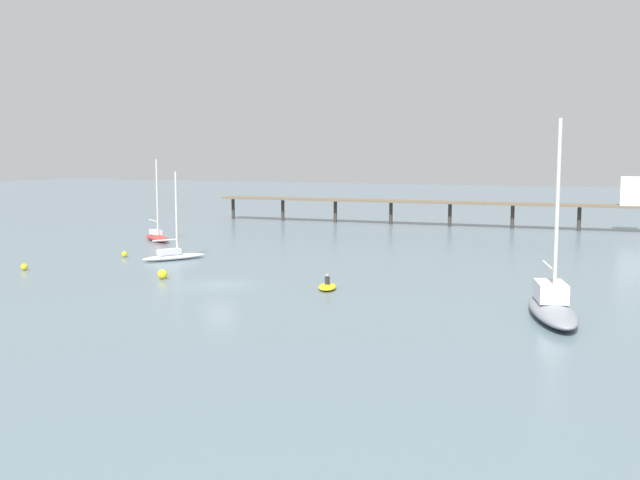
% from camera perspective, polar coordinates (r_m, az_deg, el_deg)
% --- Properties ---
extents(ground_plane, '(400.00, 400.00, 0.00)m').
position_cam_1_polar(ground_plane, '(56.02, -7.76, -3.48)').
color(ground_plane, slate).
extents(pier, '(61.20, 6.16, 7.10)m').
position_cam_1_polar(pier, '(102.42, 12.69, 3.10)').
color(pier, brown).
rests_on(pier, ground_plane).
extents(sailboat_white, '(4.39, 6.19, 8.23)m').
position_cam_1_polar(sailboat_white, '(70.28, -11.27, -1.06)').
color(sailboat_white, white).
rests_on(sailboat_white, ground_plane).
extents(sailboat_red, '(6.11, 4.86, 9.32)m').
position_cam_1_polar(sailboat_red, '(86.24, -12.48, 0.34)').
color(sailboat_red, red).
rests_on(sailboat_red, ground_plane).
extents(sailboat_gray, '(4.96, 9.79, 11.83)m').
position_cam_1_polar(sailboat_gray, '(46.44, 17.49, -4.77)').
color(sailboat_gray, gray).
rests_on(sailboat_gray, ground_plane).
extents(dinghy_yellow, '(2.17, 3.15, 1.14)m').
position_cam_1_polar(dinghy_yellow, '(53.89, 0.57, -3.60)').
color(dinghy_yellow, yellow).
rests_on(dinghy_yellow, ground_plane).
extents(mooring_buoy_near, '(0.57, 0.57, 0.57)m').
position_cam_1_polar(mooring_buoy_near, '(67.59, -21.88, -1.94)').
color(mooring_buoy_near, yellow).
rests_on(mooring_buoy_near, ground_plane).
extents(mooring_buoy_inner, '(0.55, 0.55, 0.55)m').
position_cam_1_polar(mooring_buoy_inner, '(73.34, -14.87, -1.07)').
color(mooring_buoy_inner, yellow).
rests_on(mooring_buoy_inner, ground_plane).
extents(mooring_buoy_outer, '(0.77, 0.77, 0.77)m').
position_cam_1_polar(mooring_buoy_outer, '(59.50, -12.06, -2.61)').
color(mooring_buoy_outer, yellow).
rests_on(mooring_buoy_outer, ground_plane).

